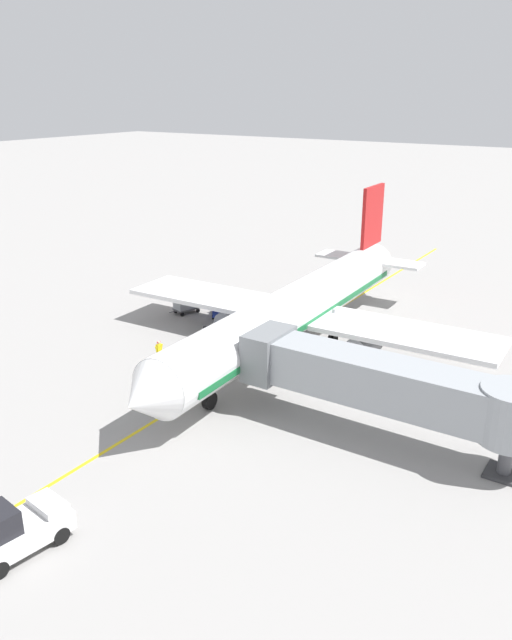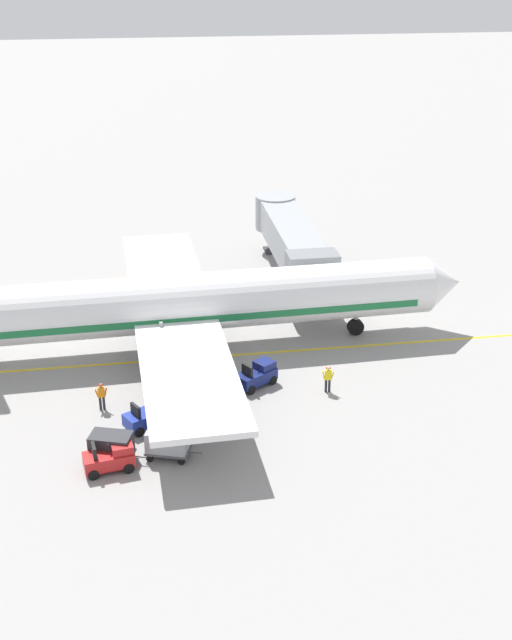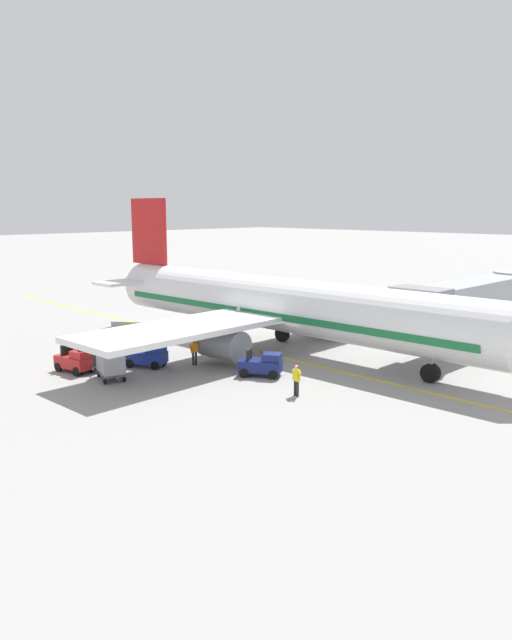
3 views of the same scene
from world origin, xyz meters
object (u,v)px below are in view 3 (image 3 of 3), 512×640
baggage_tug_spare (76,361)px  baggage_tug_trailing (147,356)px  baggage_cart_second_in_train (87,355)px  ground_crew_loader (296,379)px  parked_airliner (280,305)px  baggage_tug_lead (262,364)px  baggage_cart_front (111,364)px  ground_crew_wing_walker (194,351)px  ground_crew_marshaller (152,340)px  jet_bridge (475,299)px

baggage_tug_spare → baggage_tug_trailing: bearing=152.0°
baggage_cart_second_in_train → ground_crew_loader: 13.56m
parked_airliner → baggage_tug_lead: 7.16m
baggage_cart_front → baggage_tug_spare: bearing=-76.6°
ground_crew_wing_walker → baggage_cart_front: bearing=-9.5°
baggage_tug_trailing → ground_crew_marshaller: (-2.18, -2.55, 0.24)m
jet_bridge → ground_crew_marshaller: jet_bridge is taller
baggage_tug_spare → ground_crew_loader: (-5.98, 12.58, 0.24)m
baggage_cart_front → baggage_cart_second_in_train: same height
jet_bridge → baggage_cart_front: jet_bridge is taller
jet_bridge → baggage_tug_trailing: size_ratio=6.15×
baggage_tug_lead → ground_crew_marshaller: (1.41, -9.11, 0.24)m
baggage_tug_lead → baggage_cart_second_in_train: bearing=-52.1°
ground_crew_marshaller → parked_airliner: bearing=142.6°
parked_airliner → baggage_cart_front: parked_airliner is taller
baggage_tug_spare → ground_crew_marshaller: bearing=-175.0°
baggage_tug_trailing → ground_crew_marshaller: 3.36m
parked_airliner → baggage_tug_lead: size_ratio=13.57×
baggage_tug_spare → baggage_cart_second_in_train: (-0.76, 0.05, 0.24)m
baggage_tug_trailing → baggage_tug_spare: (3.82, -2.03, 0.00)m
baggage_cart_front → baggage_cart_second_in_train: 2.84m
jet_bridge → baggage_tug_spare: (23.57, -13.81, -2.75)m
baggage_cart_second_in_train → ground_crew_wing_walker: 6.58m
jet_bridge → baggage_tug_spare: jet_bridge is taller
parked_airliner → ground_crew_marshaller: 9.04m
baggage_tug_lead → baggage_cart_front: 8.81m
parked_airliner → baggage_tug_trailing: 9.86m
baggage_tug_spare → baggage_cart_second_in_train: baggage_tug_spare is taller
parked_airliner → baggage_tug_lead: bearing=34.3°
baggage_tug_lead → baggage_tug_spare: (7.40, -8.59, 0.00)m
baggage_tug_spare → jet_bridge: bearing=149.6°
baggage_tug_trailing → baggage_cart_front: (3.13, 0.86, 0.24)m
baggage_tug_trailing → ground_crew_marshaller: bearing=-130.5°
jet_bridge → ground_crew_marshaller: size_ratio=10.07×
parked_airliner → ground_crew_wing_walker: 7.22m
parked_airliner → ground_crew_loader: (6.98, 7.77, -2.23)m
baggage_cart_front → baggage_tug_lead: bearing=139.7°
baggage_cart_front → ground_crew_wing_walker: bearing=170.5°
baggage_tug_trailing → ground_crew_loader: (-2.15, 10.54, 0.24)m
jet_bridge → baggage_tug_spare: bearing=-30.4°
ground_crew_wing_walker → ground_crew_marshaller: 4.33m
baggage_cart_second_in_train → ground_crew_loader: size_ratio=1.76×
parked_airliner → baggage_cart_front: 12.62m
baggage_tug_spare → ground_crew_marshaller: size_ratio=1.58×
baggage_cart_front → ground_crew_loader: (-5.29, 9.68, 0.00)m
baggage_tug_lead → ground_crew_loader: size_ratio=1.63×
baggage_cart_second_in_train → ground_crew_loader: ground_crew_loader is taller
baggage_cart_second_in_train → ground_crew_loader: bearing=112.6°
baggage_tug_lead → ground_crew_wing_walker: (1.24, -4.79, 0.24)m
baggage_tug_spare → ground_crew_loader: ground_crew_loader is taller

